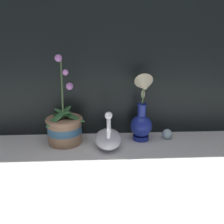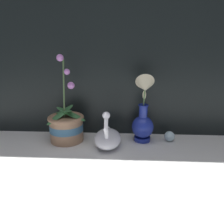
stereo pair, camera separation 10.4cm
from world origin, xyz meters
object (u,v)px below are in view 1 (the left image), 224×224
object	(u,v)px
orchid_potted_plant	(65,127)
glass_sphere	(167,134)
swan_figurine	(108,137)
blue_vase	(142,117)

from	to	relation	value
orchid_potted_plant	glass_sphere	xyz separation A→B (m)	(0.52, 0.02, -0.06)
swan_figurine	blue_vase	distance (m)	0.20
orchid_potted_plant	swan_figurine	size ratio (longest dim) A/B	2.06
blue_vase	glass_sphere	world-z (taller)	blue_vase
orchid_potted_plant	blue_vase	size ratio (longest dim) A/B	1.25
orchid_potted_plant	blue_vase	xyz separation A→B (m)	(0.39, 0.01, 0.04)
blue_vase	glass_sphere	size ratio (longest dim) A/B	6.62
blue_vase	glass_sphere	xyz separation A→B (m)	(0.14, 0.01, -0.10)
orchid_potted_plant	glass_sphere	world-z (taller)	orchid_potted_plant
orchid_potted_plant	blue_vase	world-z (taller)	orchid_potted_plant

